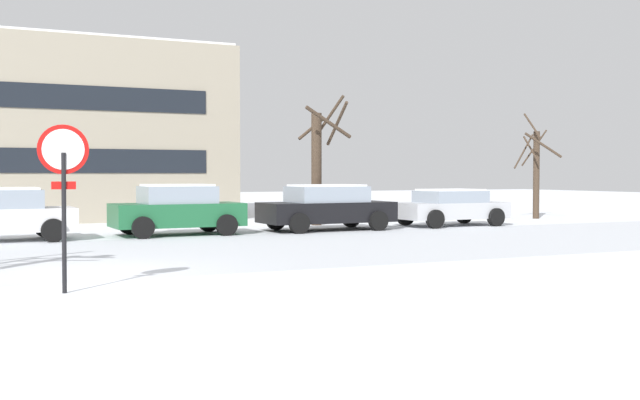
{
  "coord_description": "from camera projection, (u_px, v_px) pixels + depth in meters",
  "views": [
    {
      "loc": [
        -1.84,
        -14.24,
        1.83
      ],
      "look_at": [
        6.93,
        4.84,
        1.12
      ],
      "focal_mm": 42.47,
      "sensor_mm": 36.0,
      "label": 1
    }
  ],
  "objects": [
    {
      "name": "parked_car_silver",
      "position": [
        450.0,
        207.0,
        26.84
      ],
      "size": [
        4.04,
        2.15,
        1.31
      ],
      "color": "silver",
      "rests_on": "ground"
    },
    {
      "name": "road_surface",
      "position": [
        66.0,
        257.0,
        16.62
      ],
      "size": [
        80.0,
        8.3,
        0.0
      ],
      "color": "silver",
      "rests_on": "ground"
    },
    {
      "name": "stop_sign",
      "position": [
        64.0,
        175.0,
        11.55
      ],
      "size": [
        0.76,
        0.14,
        2.59
      ],
      "color": "black",
      "rests_on": "ground"
    },
    {
      "name": "tree_far_left",
      "position": [
        536.0,
        170.0,
        31.15
      ],
      "size": [
        1.73,
        1.83,
        4.34
      ],
      "color": "#423326",
      "rests_on": "ground"
    },
    {
      "name": "building_far_left",
      "position": [
        42.0,
        134.0,
        31.87
      ],
      "size": [
        14.29,
        9.79,
        7.09
      ],
      "color": "#9E937F",
      "rests_on": "ground"
    },
    {
      "name": "parked_car_green",
      "position": [
        177.0,
        209.0,
        22.73
      ],
      "size": [
        3.9,
        2.08,
        1.53
      ],
      "color": "#1E6038",
      "rests_on": "ground"
    },
    {
      "name": "parked_car_black",
      "position": [
        327.0,
        207.0,
        24.68
      ],
      "size": [
        4.39,
        2.16,
        1.5
      ],
      "color": "black",
      "rests_on": "ground"
    },
    {
      "name": "ground_plane",
      "position": [
        86.0,
        275.0,
        13.76
      ],
      "size": [
        120.0,
        120.0,
        0.0
      ],
      "primitive_type": "plane",
      "color": "white"
    },
    {
      "name": "parked_car_white",
      "position": [
        0.0,
        214.0,
        20.58
      ],
      "size": [
        3.91,
        2.09,
        1.47
      ],
      "color": "white",
      "rests_on": "ground"
    },
    {
      "name": "tree_far_mid",
      "position": [
        318.0,
        162.0,
        27.18
      ],
      "size": [
        1.85,
        2.0,
        4.69
      ],
      "color": "#423326",
      "rests_on": "ground"
    }
  ]
}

